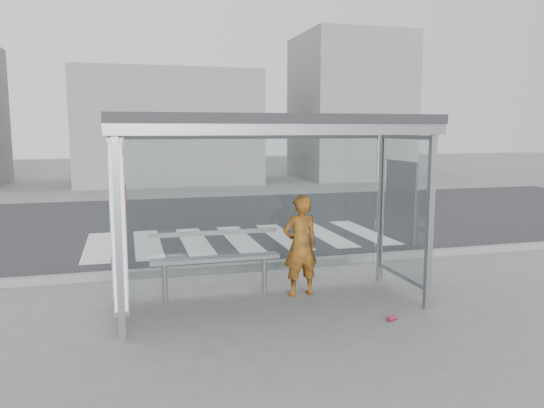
{
  "coord_description": "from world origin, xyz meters",
  "views": [
    {
      "loc": [
        -1.89,
        -6.85,
        2.43
      ],
      "look_at": [
        0.06,
        0.2,
        1.4
      ],
      "focal_mm": 35.0,
      "sensor_mm": 36.0,
      "label": 1
    }
  ],
  "objects_px": {
    "bench": "(215,259)",
    "soda_can": "(392,318)",
    "bus_shelter": "(244,163)",
    "person": "(300,246)"
  },
  "relations": [
    {
      "from": "person",
      "to": "soda_can",
      "type": "bearing_deg",
      "value": 113.84
    },
    {
      "from": "bus_shelter",
      "to": "soda_can",
      "type": "distance_m",
      "value": 2.79
    },
    {
      "from": "bus_shelter",
      "to": "person",
      "type": "xyz_separation_m",
      "value": [
        0.89,
        0.27,
        -1.24
      ]
    },
    {
      "from": "person",
      "to": "soda_can",
      "type": "distance_m",
      "value": 1.71
    },
    {
      "from": "bus_shelter",
      "to": "bench",
      "type": "relative_size",
      "value": 2.26
    },
    {
      "from": "soda_can",
      "to": "person",
      "type": "bearing_deg",
      "value": 120.65
    },
    {
      "from": "bus_shelter",
      "to": "soda_can",
      "type": "relative_size",
      "value": 32.55
    },
    {
      "from": "soda_can",
      "to": "bench",
      "type": "bearing_deg",
      "value": 141.53
    },
    {
      "from": "bench",
      "to": "soda_can",
      "type": "height_order",
      "value": "bench"
    },
    {
      "from": "bus_shelter",
      "to": "person",
      "type": "relative_size",
      "value": 2.84
    }
  ]
}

